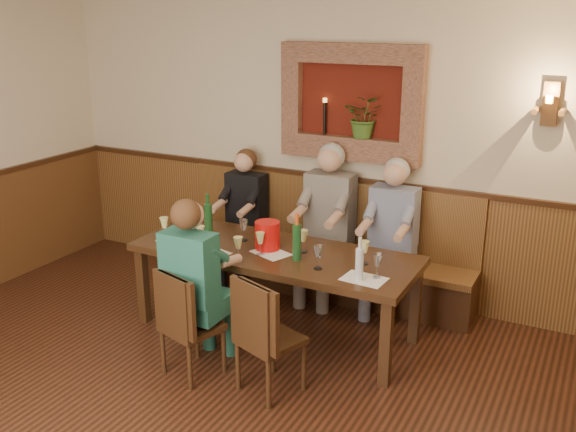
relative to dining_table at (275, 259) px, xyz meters
name	(u,v)px	position (x,y,z in m)	size (l,w,h in m)	color
room_shell	(109,161)	(0.00, -1.85, 1.21)	(6.04, 6.04, 2.82)	beige
wainscoting	(127,374)	(0.00, -1.85, -0.09)	(6.02, 6.02, 1.15)	#543018
wall_niche	(354,108)	(0.24, 1.09, 1.13)	(1.36, 0.30, 1.06)	#56150C
wall_sconce	(550,105)	(1.90, 1.08, 1.27)	(0.25, 0.20, 0.35)	#543018
dining_table	(275,259)	(0.00, 0.00, 0.00)	(2.40, 0.90, 0.75)	#321E0F
bench	(321,260)	(0.00, 0.94, -0.35)	(3.00, 0.45, 1.11)	#381E0F
chair_near_left	(191,344)	(-0.24, -0.89, -0.42)	(0.47, 0.47, 0.86)	#321E0F
chair_near_right	(269,358)	(0.39, -0.82, -0.41)	(0.51, 0.51, 0.90)	#321E0F
person_bench_left	(243,228)	(-0.82, 0.84, -0.12)	(0.39, 0.48, 1.36)	black
person_bench_mid	(326,236)	(0.09, 0.84, -0.05)	(0.45, 0.55, 1.50)	#544F4D
person_bench_right	(389,251)	(0.72, 0.84, -0.09)	(0.42, 0.51, 1.42)	navy
person_chair_front	(198,300)	(-0.24, -0.78, -0.10)	(0.41, 0.50, 1.39)	navy
spittoon_bucket	(267,235)	(-0.07, 0.00, 0.19)	(0.21, 0.21, 0.24)	red
wine_bottle_green_a	(297,241)	(0.26, -0.11, 0.23)	(0.07, 0.07, 0.39)	#19471E
wine_bottle_green_b	(208,219)	(-0.67, 0.03, 0.24)	(0.09, 0.09, 0.39)	#19471E
water_bottle	(359,263)	(0.85, -0.26, 0.21)	(0.07, 0.07, 0.34)	silver
tasting_sheet_a	(173,240)	(-0.91, -0.18, 0.08)	(0.25, 0.18, 0.00)	white
tasting_sheet_b	(271,253)	(0.01, -0.07, 0.08)	(0.31, 0.22, 0.00)	white
tasting_sheet_c	(364,279)	(0.88, -0.23, 0.08)	(0.32, 0.23, 0.00)	white
tasting_sheet_d	(215,253)	(-0.41, -0.28, 0.08)	(0.25, 0.18, 0.00)	white
wine_glass_0	(318,257)	(0.49, -0.20, 0.17)	(0.08, 0.08, 0.19)	white
wine_glass_1	(303,241)	(0.23, 0.07, 0.17)	(0.08, 0.08, 0.19)	#EAE68C
wine_glass_2	(201,237)	(-0.58, -0.23, 0.17)	(0.08, 0.08, 0.19)	#EAE68C
wine_glass_3	(238,248)	(-0.16, -0.32, 0.17)	(0.08, 0.08, 0.19)	#EAE68C
wine_glass_4	(244,230)	(-0.35, 0.08, 0.17)	(0.08, 0.08, 0.19)	white
wine_glass_5	(377,266)	(0.95, -0.15, 0.17)	(0.08, 0.08, 0.19)	white
wine_glass_6	(205,220)	(-0.80, 0.16, 0.17)	(0.08, 0.08, 0.19)	white
wine_glass_7	(365,253)	(0.77, 0.06, 0.17)	(0.08, 0.08, 0.19)	#EAE68C
wine_glass_8	(260,244)	(-0.05, -0.14, 0.17)	(0.08, 0.08, 0.19)	#EAE68C
wine_glass_9	(164,228)	(-1.00, -0.18, 0.17)	(0.08, 0.08, 0.19)	#EAE68C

